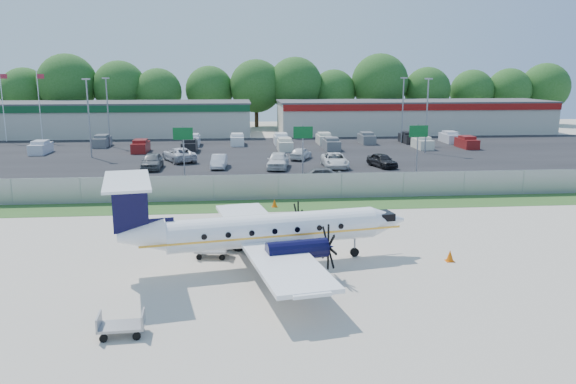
{
  "coord_description": "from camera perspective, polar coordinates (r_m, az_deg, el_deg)",
  "views": [
    {
      "loc": [
        -3.29,
        -28.72,
        9.76
      ],
      "look_at": [
        0.0,
        6.0,
        2.3
      ],
      "focal_mm": 35.0,
      "sensor_mm": 36.0,
      "label": 1
    }
  ],
  "objects": [
    {
      "name": "parked_car_g",
      "position": [
        64.28,
        1.3,
        3.34
      ],
      "size": [
        3.2,
        4.46,
        1.41
      ],
      "primitive_type": "imported",
      "rotation": [
        0.0,
        0.0,
        2.72
      ],
      "color": "silver",
      "rests_on": "ground"
    },
    {
      "name": "aircraft",
      "position": [
        28.74,
        -2.17,
        -3.88
      ],
      "size": [
        15.84,
        15.53,
        4.84
      ],
      "color": "white",
      "rests_on": "ground"
    },
    {
      "name": "light_pole_nw",
      "position": [
        68.93,
        -19.61,
        7.62
      ],
      "size": [
        0.9,
        0.35,
        9.09
      ],
      "color": "gray",
      "rests_on": "ground"
    },
    {
      "name": "far_parking_rows",
      "position": [
        74.44,
        -2.84,
        4.52
      ],
      "size": [
        56.0,
        10.0,
        1.6
      ],
      "primitive_type": null,
      "color": "gray",
      "rests_on": "ground"
    },
    {
      "name": "parked_car_c",
      "position": [
        58.11,
        -1.03,
        2.4
      ],
      "size": [
        2.85,
        5.3,
        1.71
      ],
      "primitive_type": "imported",
      "rotation": [
        0.0,
        0.0,
        -0.17
      ],
      "color": "silver",
      "rests_on": "ground"
    },
    {
      "name": "cone_nose",
      "position": [
        30.91,
        16.12,
        -6.26
      ],
      "size": [
        0.43,
        0.43,
        0.62
      ],
      "color": "#DE5A07",
      "rests_on": "ground"
    },
    {
      "name": "parked_car_f",
      "position": [
        63.96,
        -10.99,
        3.07
      ],
      "size": [
        4.63,
        6.17,
        1.56
      ],
      "primitive_type": "imported",
      "rotation": [
        0.0,
        0.0,
        3.56
      ],
      "color": "silver",
      "rests_on": "ground"
    },
    {
      "name": "sign_mid",
      "position": [
        52.37,
        1.53,
        5.33
      ],
      "size": [
        1.8,
        0.26,
        5.0
      ],
      "color": "gray",
      "rests_on": "ground"
    },
    {
      "name": "parked_car_d",
      "position": [
        59.02,
        4.77,
        2.51
      ],
      "size": [
        2.74,
        5.53,
        1.51
      ],
      "primitive_type": "imported",
      "rotation": [
        0.0,
        0.0,
        -0.05
      ],
      "color": "silver",
      "rests_on": "ground"
    },
    {
      "name": "light_pole_se",
      "position": [
        80.31,
        11.59,
        8.6
      ],
      "size": [
        0.9,
        0.35,
        9.09
      ],
      "color": "gray",
      "rests_on": "ground"
    },
    {
      "name": "sign_right",
      "position": [
        54.79,
        13.08,
        5.32
      ],
      "size": [
        1.8,
        0.26,
        5.0
      ],
      "color": "gray",
      "rests_on": "ground"
    },
    {
      "name": "baggage_cart_near",
      "position": [
        22.63,
        -16.57,
        -12.85
      ],
      "size": [
        1.76,
        1.12,
        0.89
      ],
      "color": "gray",
      "rests_on": "ground"
    },
    {
      "name": "ground",
      "position": [
        30.51,
        1.07,
        -6.58
      ],
      "size": [
        170.0,
        170.0,
        0.0
      ],
      "primitive_type": "plane",
      "color": "beige",
      "rests_on": "ground"
    },
    {
      "name": "parked_car_b",
      "position": [
        58.9,
        -7.01,
        2.44
      ],
      "size": [
        1.73,
        4.3,
        1.39
      ],
      "primitive_type": "imported",
      "rotation": [
        0.0,
        0.0,
        -0.06
      ],
      "color": "silver",
      "rests_on": "ground"
    },
    {
      "name": "building_west",
      "position": [
        93.31,
        -18.36,
        7.08
      ],
      "size": [
        46.4,
        12.4,
        5.24
      ],
      "color": "beige",
      "rests_on": "ground"
    },
    {
      "name": "pushback_tug",
      "position": [
        32.25,
        -6.55,
        -4.26
      ],
      "size": [
        2.98,
        2.25,
        1.53
      ],
      "color": "white",
      "rests_on": "ground"
    },
    {
      "name": "road_car_west",
      "position": [
        48.78,
        -22.01,
        -0.36
      ],
      "size": [
        3.98,
        1.42,
        1.31
      ],
      "primitive_type": "imported",
      "rotation": [
        0.0,
        0.0,
        1.56
      ],
      "color": "#595B5E",
      "rests_on": "ground"
    },
    {
      "name": "perimeter_fence",
      "position": [
        43.73,
        -0.99,
        0.52
      ],
      "size": [
        120.0,
        0.06,
        1.99
      ],
      "color": "gray",
      "rests_on": "ground"
    },
    {
      "name": "parked_car_a",
      "position": [
        59.37,
        -13.61,
        2.27
      ],
      "size": [
        1.95,
        4.85,
        1.65
      ],
      "primitive_type": "imported",
      "rotation": [
        0.0,
        0.0,
        -0.0
      ],
      "color": "#595B5E",
      "rests_on": "ground"
    },
    {
      "name": "tree_line",
      "position": [
        103.24,
        -3.59,
        6.62
      ],
      "size": [
        112.0,
        6.0,
        14.0
      ],
      "primitive_type": null,
      "color": "#205118",
      "rests_on": "ground"
    },
    {
      "name": "light_pole_sw",
      "position": [
        78.65,
        -17.86,
        8.2
      ],
      "size": [
        0.9,
        0.35,
        9.09
      ],
      "color": "gray",
      "rests_on": "ground"
    },
    {
      "name": "parked_car_e",
      "position": [
        59.72,
        9.51,
        2.5
      ],
      "size": [
        2.83,
        4.58,
        1.45
      ],
      "primitive_type": "imported",
      "rotation": [
        0.0,
        0.0,
        0.28
      ],
      "color": "black",
      "rests_on": "ground"
    },
    {
      "name": "building_east",
      "position": [
        95.58,
        12.56,
        7.51
      ],
      "size": [
        44.4,
        12.4,
        5.24
      ],
      "color": "beige",
      "rests_on": "ground"
    },
    {
      "name": "flagpole_east",
      "position": [
        88.26,
        -23.92,
        8.38
      ],
      "size": [
        1.06,
        0.12,
        10.0
      ],
      "color": "white",
      "rests_on": "ground"
    },
    {
      "name": "parking_lot",
      "position": [
        69.49,
        -2.65,
        4.0
      ],
      "size": [
        170.0,
        32.0,
        0.02
      ],
      "primitive_type": "cube",
      "color": "black",
      "rests_on": "ground"
    },
    {
      "name": "flagpole_west",
      "position": [
        89.95,
        -26.97,
        8.16
      ],
      "size": [
        1.06,
        0.12,
        10.0
      ],
      "color": "white",
      "rests_on": "ground"
    },
    {
      "name": "light_pole_ne",
      "position": [
        70.81,
        13.94,
        8.06
      ],
      "size": [
        0.9,
        0.35,
        9.09
      ],
      "color": "gray",
      "rests_on": "ground"
    },
    {
      "name": "access_road",
      "position": [
        48.82,
        -1.44,
        0.55
      ],
      "size": [
        170.0,
        8.0,
        0.02
      ],
      "primitive_type": "cube",
      "color": "black",
      "rests_on": "ground"
    },
    {
      "name": "road_car_mid",
      "position": [
        50.32,
        2.98,
        0.87
      ],
      "size": [
        4.42,
        1.89,
        1.49
      ],
      "primitive_type": "imported",
      "rotation": [
        0.0,
        0.0,
        -1.6
      ],
      "color": "#595B5E",
      "rests_on": "ground"
    },
    {
      "name": "baggage_cart_far",
      "position": [
        30.57,
        -7.73,
        -5.82
      ],
      "size": [
        1.88,
        1.29,
        0.92
      ],
      "color": "gray",
      "rests_on": "ground"
    },
    {
      "name": "grass_verge",
      "position": [
        42.0,
        -0.77,
        -1.35
      ],
      "size": [
        170.0,
        4.0,
        0.02
      ],
      "primitive_type": "cube",
      "color": "#2D561E",
      "rests_on": "ground"
    },
    {
      "name": "cone_starboard_wing",
      "position": [
        41.41,
        -1.38,
        -1.15
      ],
      "size": [
        0.43,
        0.43,
        0.61
      ],
      "color": "#DE5A07",
      "rests_on": "ground"
    },
    {
      "name": "sign_left",
      "position": [
        52.21,
        -10.59,
        5.11
      ],
      "size": [
        1.8,
        0.26,
        5.0
      ],
      "color": "gray",
      "rests_on": "ground"
    }
  ]
}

